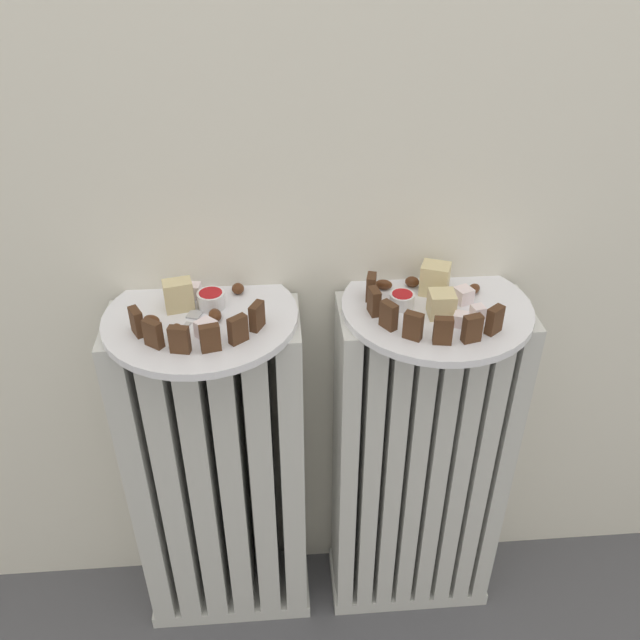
% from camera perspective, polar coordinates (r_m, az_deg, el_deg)
% --- Properties ---
extents(radiator_left, '(0.31, 0.14, 0.68)m').
position_cam_1_polar(radiator_left, '(1.24, -8.55, -13.37)').
color(radiator_left, silver).
rests_on(radiator_left, ground_plane).
extents(radiator_right, '(0.31, 0.14, 0.68)m').
position_cam_1_polar(radiator_right, '(1.26, 8.39, -12.45)').
color(radiator_right, silver).
rests_on(radiator_right, ground_plane).
extents(plate_left, '(0.29, 0.29, 0.01)m').
position_cam_1_polar(plate_left, '(1.02, -10.18, 0.22)').
color(plate_left, white).
rests_on(plate_left, radiator_left).
extents(plate_right, '(0.29, 0.29, 0.01)m').
position_cam_1_polar(plate_right, '(1.04, 9.96, 1.07)').
color(plate_right, white).
rests_on(plate_right, radiator_right).
extents(dark_cake_slice_left_0, '(0.02, 0.03, 0.04)m').
position_cam_1_polar(dark_cake_slice_left_0, '(0.98, -15.45, -0.16)').
color(dark_cake_slice_left_0, '#472B19').
rests_on(dark_cake_slice_left_0, plate_left).
extents(dark_cake_slice_left_1, '(0.03, 0.03, 0.04)m').
position_cam_1_polar(dark_cake_slice_left_1, '(0.95, -14.14, -1.15)').
color(dark_cake_slice_left_1, '#472B19').
rests_on(dark_cake_slice_left_1, plate_left).
extents(dark_cake_slice_left_2, '(0.03, 0.02, 0.04)m').
position_cam_1_polar(dark_cake_slice_left_2, '(0.93, -11.97, -1.66)').
color(dark_cake_slice_left_2, '#472B19').
rests_on(dark_cake_slice_left_2, plate_left).
extents(dark_cake_slice_left_3, '(0.03, 0.02, 0.04)m').
position_cam_1_polar(dark_cake_slice_left_3, '(0.92, -9.41, -1.55)').
color(dark_cake_slice_left_3, '#472B19').
rests_on(dark_cake_slice_left_3, plate_left).
extents(dark_cake_slice_left_4, '(0.03, 0.03, 0.04)m').
position_cam_1_polar(dark_cake_slice_left_4, '(0.93, -7.06, -0.82)').
color(dark_cake_slice_left_4, '#472B19').
rests_on(dark_cake_slice_left_4, plate_left).
extents(dark_cake_slice_left_5, '(0.02, 0.03, 0.04)m').
position_cam_1_polar(dark_cake_slice_left_5, '(0.96, -5.44, 0.33)').
color(dark_cake_slice_left_5, '#472B19').
rests_on(dark_cake_slice_left_5, plate_left).
extents(marble_cake_slice_left_0, '(0.05, 0.04, 0.05)m').
position_cam_1_polar(marble_cake_slice_left_0, '(1.02, -12.05, 2.09)').
color(marble_cake_slice_left_0, beige).
rests_on(marble_cake_slice_left_0, plate_left).
extents(turkish_delight_left_0, '(0.04, 0.04, 0.03)m').
position_cam_1_polar(turkish_delight_left_0, '(0.96, -9.73, -0.76)').
color(turkish_delight_left_0, white).
rests_on(turkish_delight_left_0, plate_left).
extents(turkish_delight_left_1, '(0.02, 0.02, 0.02)m').
position_cam_1_polar(turkish_delight_left_1, '(1.05, -10.80, 2.51)').
color(turkish_delight_left_1, white).
rests_on(turkish_delight_left_1, plate_left).
extents(medjool_date_left_0, '(0.02, 0.03, 0.02)m').
position_cam_1_polar(medjool_date_left_0, '(0.99, -9.00, 0.41)').
color(medjool_date_left_0, '#4C2814').
rests_on(medjool_date_left_0, plate_left).
extents(medjool_date_left_1, '(0.03, 0.02, 0.01)m').
position_cam_1_polar(medjool_date_left_1, '(1.00, -14.26, -0.00)').
color(medjool_date_left_1, '#4C2814').
rests_on(medjool_date_left_1, plate_left).
extents(medjool_date_left_2, '(0.02, 0.03, 0.01)m').
position_cam_1_polar(medjool_date_left_2, '(0.97, -12.10, -0.83)').
color(medjool_date_left_2, '#4C2814').
rests_on(medjool_date_left_2, plate_left).
extents(medjool_date_left_3, '(0.02, 0.02, 0.02)m').
position_cam_1_polar(medjool_date_left_3, '(1.05, -7.06, 2.69)').
color(medjool_date_left_3, '#4C2814').
rests_on(medjool_date_left_3, plate_left).
extents(jam_bowl_left, '(0.04, 0.04, 0.03)m').
position_cam_1_polar(jam_bowl_left, '(1.02, -9.32, 1.80)').
color(jam_bowl_left, white).
rests_on(jam_bowl_left, plate_left).
extents(dark_cake_slice_right_0, '(0.02, 0.03, 0.04)m').
position_cam_1_polar(dark_cake_slice_right_0, '(1.03, 4.41, 2.84)').
color(dark_cake_slice_right_0, '#472B19').
rests_on(dark_cake_slice_right_0, plate_right).
extents(dark_cake_slice_right_1, '(0.02, 0.03, 0.04)m').
position_cam_1_polar(dark_cake_slice_right_1, '(0.99, 4.66, 1.59)').
color(dark_cake_slice_right_1, '#472B19').
rests_on(dark_cake_slice_right_1, plate_right).
extents(dark_cake_slice_right_2, '(0.03, 0.03, 0.04)m').
position_cam_1_polar(dark_cake_slice_right_2, '(0.96, 5.92, 0.40)').
color(dark_cake_slice_right_2, '#472B19').
rests_on(dark_cake_slice_right_2, plate_right).
extents(dark_cake_slice_right_3, '(0.03, 0.03, 0.04)m').
position_cam_1_polar(dark_cake_slice_right_3, '(0.94, 8.00, -0.51)').
color(dark_cake_slice_right_3, '#472B19').
rests_on(dark_cake_slice_right_3, plate_right).
extents(dark_cake_slice_right_4, '(0.03, 0.02, 0.04)m').
position_cam_1_polar(dark_cake_slice_right_4, '(0.94, 10.51, -0.91)').
color(dark_cake_slice_right_4, '#472B19').
rests_on(dark_cake_slice_right_4, plate_right).
extents(dark_cake_slice_right_5, '(0.03, 0.02, 0.04)m').
position_cam_1_polar(dark_cake_slice_right_5, '(0.95, 12.93, -0.72)').
color(dark_cake_slice_right_5, '#472B19').
rests_on(dark_cake_slice_right_5, plate_right).
extents(dark_cake_slice_right_6, '(0.03, 0.03, 0.04)m').
position_cam_1_polar(dark_cake_slice_right_6, '(0.98, 14.75, -0.00)').
color(dark_cake_slice_right_6, '#472B19').
rests_on(dark_cake_slice_right_6, plate_right).
extents(marble_cake_slice_right_0, '(0.04, 0.04, 0.04)m').
position_cam_1_polar(marble_cake_slice_right_0, '(1.00, 10.39, 1.35)').
color(marble_cake_slice_right_0, beige).
rests_on(marble_cake_slice_right_0, plate_right).
extents(marble_cake_slice_right_1, '(0.05, 0.05, 0.05)m').
position_cam_1_polar(marble_cake_slice_right_1, '(1.05, 9.83, 3.49)').
color(marble_cake_slice_right_1, beige).
rests_on(marble_cake_slice_right_1, plate_right).
extents(turkish_delight_right_0, '(0.02, 0.02, 0.02)m').
position_cam_1_polar(turkish_delight_right_0, '(1.01, 13.40, 0.69)').
color(turkish_delight_right_0, white).
rests_on(turkish_delight_right_0, plate_right).
extents(turkish_delight_right_1, '(0.03, 0.03, 0.02)m').
position_cam_1_polar(turkish_delight_right_1, '(0.99, 11.99, 0.05)').
color(turkish_delight_right_1, white).
rests_on(turkish_delight_right_1, plate_right).
extents(turkish_delight_right_2, '(0.03, 0.03, 0.02)m').
position_cam_1_polar(turkish_delight_right_2, '(1.04, 12.21, 2.09)').
color(turkish_delight_right_2, white).
rests_on(turkish_delight_right_2, plate_right).
extents(medjool_date_right_0, '(0.03, 0.02, 0.02)m').
position_cam_1_polar(medjool_date_right_0, '(1.06, 5.48, 3.04)').
color(medjool_date_right_0, '#4C2814').
rests_on(medjool_date_right_0, plate_right).
extents(medjool_date_right_1, '(0.03, 0.03, 0.02)m').
position_cam_1_polar(medjool_date_right_1, '(1.07, 13.06, 2.61)').
color(medjool_date_right_1, '#4C2814').
rests_on(medjool_date_right_1, plate_right).
extents(medjool_date_right_2, '(0.03, 0.03, 0.02)m').
position_cam_1_polar(medjool_date_right_2, '(1.07, 7.91, 3.26)').
color(medjool_date_right_2, '#4C2814').
rests_on(medjool_date_right_2, plate_right).
extents(jam_bowl_right, '(0.04, 0.04, 0.02)m').
position_cam_1_polar(jam_bowl_right, '(1.02, 7.05, 1.77)').
color(jam_bowl_right, white).
rests_on(jam_bowl_right, plate_right).
extents(fork, '(0.04, 0.10, 0.00)m').
position_cam_1_polar(fork, '(0.99, -11.36, -0.45)').
color(fork, '#B7B7BC').
rests_on(fork, plate_left).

